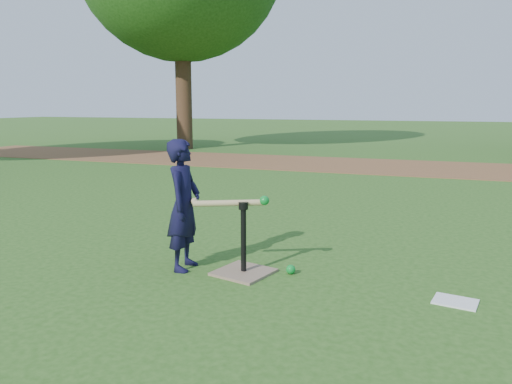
% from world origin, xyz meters
% --- Properties ---
extents(ground, '(80.00, 80.00, 0.00)m').
position_xyz_m(ground, '(0.00, 0.00, 0.00)').
color(ground, '#285116').
rests_on(ground, ground).
extents(dirt_strip, '(24.00, 3.00, 0.01)m').
position_xyz_m(dirt_strip, '(0.00, 7.50, 0.01)').
color(dirt_strip, brown).
rests_on(dirt_strip, ground).
extents(child, '(0.32, 0.44, 1.13)m').
position_xyz_m(child, '(-0.37, -0.42, 0.56)').
color(child, black).
rests_on(child, ground).
extents(wiffle_ball_ground, '(0.08, 0.08, 0.08)m').
position_xyz_m(wiffle_ball_ground, '(0.54, -0.25, 0.04)').
color(wiffle_ball_ground, '#0C8428').
rests_on(wiffle_ball_ground, ground).
extents(clipboard, '(0.33, 0.28, 0.01)m').
position_xyz_m(clipboard, '(1.83, -0.42, 0.01)').
color(clipboard, white).
rests_on(clipboard, ground).
extents(batting_tee, '(0.52, 0.52, 0.61)m').
position_xyz_m(batting_tee, '(0.16, -0.37, 0.11)').
color(batting_tee, '#896E57').
rests_on(batting_tee, ground).
extents(swing_action, '(0.65, 0.31, 0.10)m').
position_xyz_m(swing_action, '(0.07, -0.38, 0.61)').
color(swing_action, tan).
rests_on(swing_action, ground).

